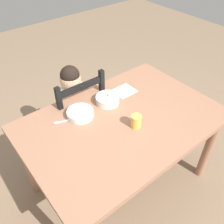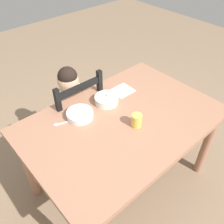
# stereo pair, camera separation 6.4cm
# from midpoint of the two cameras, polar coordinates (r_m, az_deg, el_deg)

# --- Properties ---
(ground_plane) EXTENTS (8.00, 8.00, 0.00)m
(ground_plane) POSITION_cam_midpoint_polar(r_m,az_deg,el_deg) (2.28, 1.14, -15.69)
(ground_plane) COLOR #8B7057
(dining_table) EXTENTS (1.39, 0.94, 0.75)m
(dining_table) POSITION_cam_midpoint_polar(r_m,az_deg,el_deg) (1.78, 1.42, -4.07)
(dining_table) COLOR #A37055
(dining_table) RESTS_ON ground
(dining_chair) EXTENTS (0.43, 0.43, 0.93)m
(dining_chair) POSITION_cam_midpoint_polar(r_m,az_deg,el_deg) (2.19, -9.64, -1.56)
(dining_chair) COLOR black
(dining_chair) RESTS_ON ground
(child_figure) EXTENTS (0.32, 0.31, 0.96)m
(child_figure) POSITION_cam_midpoint_polar(r_m,az_deg,el_deg) (2.07, -10.06, 2.08)
(child_figure) COLOR beige
(child_figure) RESTS_ON ground
(bowl_of_peas) EXTENTS (0.19, 0.19, 0.05)m
(bowl_of_peas) POSITION_cam_midpoint_polar(r_m,az_deg,el_deg) (1.74, -8.59, -0.55)
(bowl_of_peas) COLOR white
(bowl_of_peas) RESTS_ON dining_table
(bowl_of_carrots) EXTENTS (0.18, 0.18, 0.06)m
(bowl_of_carrots) POSITION_cam_midpoint_polar(r_m,az_deg,el_deg) (1.84, -2.32, 2.94)
(bowl_of_carrots) COLOR white
(bowl_of_carrots) RESTS_ON dining_table
(spoon) EXTENTS (0.14, 0.06, 0.01)m
(spoon) POSITION_cam_midpoint_polar(r_m,az_deg,el_deg) (1.72, -13.37, -2.76)
(spoon) COLOR silver
(spoon) RESTS_ON dining_table
(drinking_cup) EXTENTS (0.07, 0.07, 0.09)m
(drinking_cup) POSITION_cam_midpoint_polar(r_m,az_deg,el_deg) (1.64, 4.68, -1.97)
(drinking_cup) COLOR #EBC252
(drinking_cup) RESTS_ON dining_table
(paper_napkin) EXTENTS (0.17, 0.15, 0.00)m
(paper_napkin) POSITION_cam_midpoint_polar(r_m,az_deg,el_deg) (1.98, 1.53, 5.04)
(paper_napkin) COLOR white
(paper_napkin) RESTS_ON dining_table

